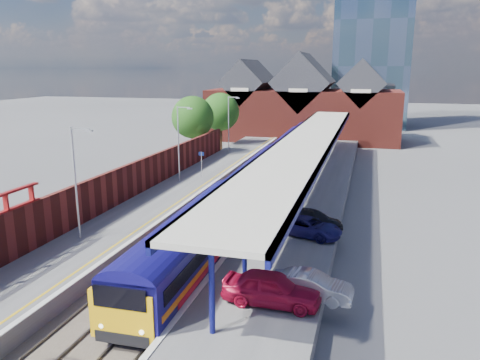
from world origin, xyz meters
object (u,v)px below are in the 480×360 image
(lamp_post_c, at_px, (180,139))
(lamp_post_d, at_px, (230,121))
(platform_sign, at_px, (201,160))
(parked_car_red, at_px, (272,288))
(parked_car_silver, at_px, (311,286))
(parked_car_dark, at_px, (313,219))
(train, at_px, (278,158))
(parked_car_blue, at_px, (308,227))
(lamp_post_b, at_px, (77,176))

(lamp_post_c, relative_size, lamp_post_d, 1.00)
(lamp_post_c, xyz_separation_m, platform_sign, (1.36, 2.00, -2.30))
(parked_car_red, bearing_deg, lamp_post_d, 21.03)
(parked_car_silver, bearing_deg, platform_sign, 35.41)
(lamp_post_c, relative_size, parked_car_dark, 1.71)
(parked_car_silver, distance_m, parked_car_dark, 10.04)
(lamp_post_d, xyz_separation_m, platform_sign, (1.36, -14.00, -2.30))
(train, height_order, platform_sign, platform_sign)
(lamp_post_c, relative_size, parked_car_red, 1.57)
(platform_sign, distance_m, parked_car_blue, 18.42)
(lamp_post_c, distance_m, parked_car_silver, 25.16)
(lamp_post_c, bearing_deg, platform_sign, 55.74)
(lamp_post_b, xyz_separation_m, parked_car_red, (13.16, -5.00, -3.23))
(train, height_order, parked_car_dark, train)
(lamp_post_d, bearing_deg, parked_car_dark, -62.33)
(train, height_order, parked_car_blue, train)
(train, xyz_separation_m, lamp_post_b, (-7.86, -23.80, 2.87))
(parked_car_dark, relative_size, parked_car_blue, 0.95)
(platform_sign, bearing_deg, lamp_post_c, -124.26)
(lamp_post_b, bearing_deg, train, 71.73)
(parked_car_blue, bearing_deg, lamp_post_c, 66.63)
(lamp_post_c, height_order, lamp_post_d, same)
(lamp_post_b, distance_m, lamp_post_d, 32.00)
(platform_sign, bearing_deg, parked_car_dark, -44.46)
(lamp_post_b, distance_m, lamp_post_c, 16.00)
(parked_car_dark, bearing_deg, train, 37.63)
(parked_car_blue, bearing_deg, lamp_post_b, 124.88)
(lamp_post_c, relative_size, parked_car_blue, 1.62)
(platform_sign, bearing_deg, lamp_post_b, -94.33)
(lamp_post_d, xyz_separation_m, parked_car_silver, (14.80, -36.07, -3.36))
(lamp_post_b, xyz_separation_m, parked_car_silver, (14.80, -4.07, -3.36))
(platform_sign, bearing_deg, parked_car_silver, -58.67)
(lamp_post_b, height_order, lamp_post_d, same)
(lamp_post_b, relative_size, parked_car_dark, 1.71)
(train, height_order, lamp_post_d, lamp_post_d)
(lamp_post_b, bearing_deg, parked_car_silver, -15.37)
(parked_car_blue, bearing_deg, parked_car_silver, -154.22)
(lamp_post_c, bearing_deg, parked_car_silver, -53.60)
(lamp_post_d, distance_m, parked_car_silver, 39.13)
(lamp_post_c, bearing_deg, parked_car_blue, -40.85)
(lamp_post_c, distance_m, parked_car_blue, 18.27)
(lamp_post_c, height_order, parked_car_red, lamp_post_c)
(parked_car_silver, height_order, parked_car_blue, parked_car_silver)
(parked_car_dark, bearing_deg, lamp_post_d, 47.26)
(lamp_post_c, bearing_deg, train, 44.79)
(lamp_post_c, bearing_deg, lamp_post_b, -90.00)
(platform_sign, bearing_deg, train, 41.76)
(lamp_post_c, relative_size, platform_sign, 2.80)
(lamp_post_b, bearing_deg, lamp_post_d, 90.00)
(platform_sign, height_order, parked_car_blue, platform_sign)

